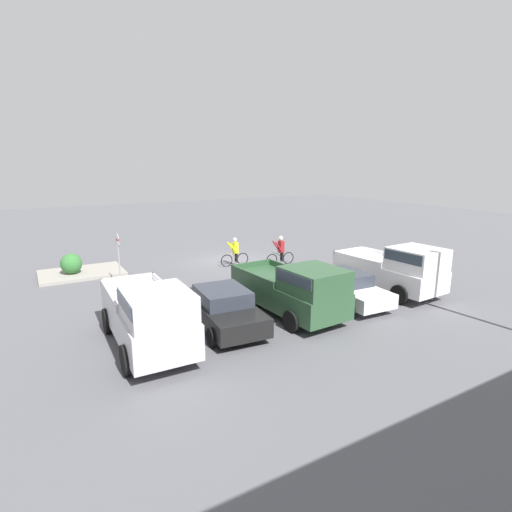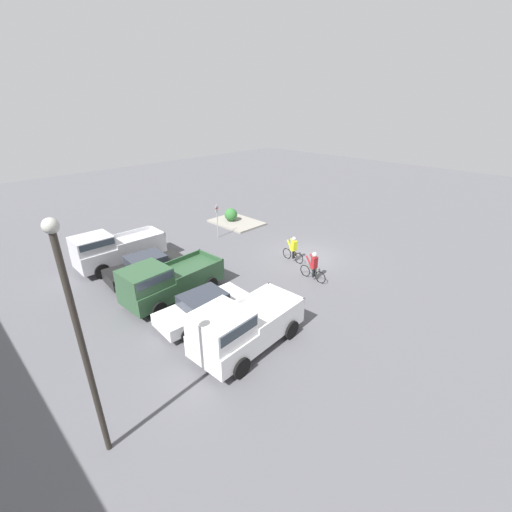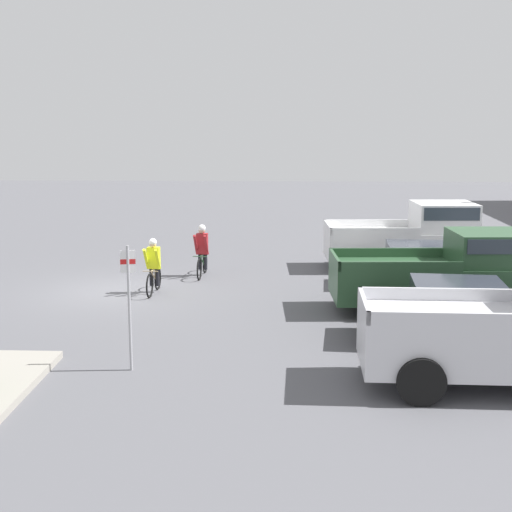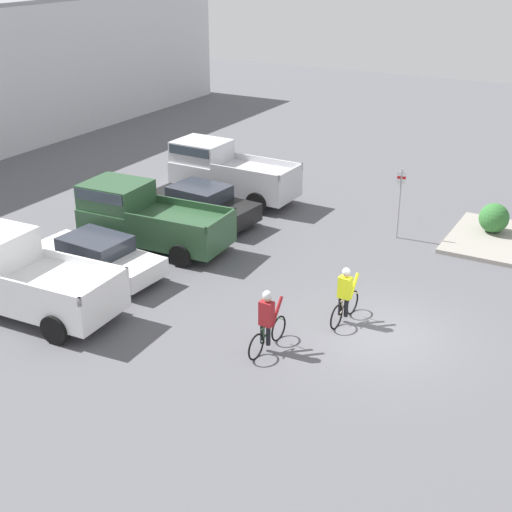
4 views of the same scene
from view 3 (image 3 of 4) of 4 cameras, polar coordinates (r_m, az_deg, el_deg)
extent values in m
plane|color=#56565B|center=(21.74, -11.02, -2.75)|extent=(80.00, 80.00, 0.00)
cube|color=white|center=(24.92, 11.36, 0.93)|extent=(2.33, 5.08, 0.93)
cube|color=white|center=(25.13, 14.79, 3.05)|extent=(2.02, 2.09, 0.97)
cube|color=#333D47|center=(25.10, 14.81, 3.54)|extent=(2.07, 1.93, 0.43)
cube|color=white|center=(25.62, 8.77, 2.62)|extent=(0.22, 2.99, 0.25)
cube|color=white|center=(23.66, 9.54, 1.93)|extent=(0.22, 2.99, 0.25)
cube|color=white|center=(24.44, 5.77, 2.30)|extent=(2.09, 0.18, 0.25)
cylinder|color=black|center=(26.35, 14.17, 0.40)|extent=(0.26, 0.84, 0.84)
cylinder|color=black|center=(24.36, 15.39, -0.48)|extent=(0.26, 0.84, 0.84)
cylinder|color=black|center=(25.74, 7.49, 0.40)|extent=(0.26, 0.84, 0.84)
cylinder|color=black|center=(23.71, 8.17, -0.51)|extent=(0.26, 0.84, 0.84)
cube|color=white|center=(22.29, 12.98, -1.01)|extent=(1.97, 4.52, 0.56)
cube|color=#2D333D|center=(22.19, 13.04, 0.33)|extent=(1.66, 2.08, 0.50)
cylinder|color=black|center=(23.40, 16.14, -1.19)|extent=(0.22, 0.67, 0.66)
cylinder|color=black|center=(21.74, 16.95, -2.12)|extent=(0.22, 0.67, 0.66)
cylinder|color=black|center=(23.04, 9.20, -1.08)|extent=(0.22, 0.67, 0.66)
cylinder|color=black|center=(21.36, 9.47, -2.02)|extent=(0.22, 0.67, 0.66)
cube|color=#2D5133|center=(19.51, 13.85, -1.94)|extent=(2.31, 5.35, 0.93)
cube|color=#2D5133|center=(19.80, 18.39, 0.64)|extent=(1.99, 2.20, 0.86)
cube|color=#333D47|center=(19.77, 18.42, 1.18)|extent=(2.04, 2.03, 0.38)
cube|color=#2D5133|center=(20.10, 10.33, 0.28)|extent=(0.24, 3.15, 0.25)
cube|color=#2D5133|center=(18.21, 11.49, -0.84)|extent=(0.24, 3.15, 0.25)
cube|color=#2D5133|center=(18.91, 6.32, -0.26)|extent=(2.05, 0.18, 0.25)
cylinder|color=black|center=(21.02, 17.42, -2.42)|extent=(0.26, 0.79, 0.78)
cylinder|color=black|center=(19.14, 19.29, -3.79)|extent=(0.26, 0.79, 0.78)
cylinder|color=black|center=(20.25, 8.61, -2.53)|extent=(0.26, 0.79, 0.78)
cylinder|color=black|center=(18.29, 9.62, -3.99)|extent=(0.26, 0.79, 0.78)
cube|color=black|center=(16.91, 15.73, -4.75)|extent=(2.19, 4.59, 0.64)
cube|color=#2D333D|center=(16.77, 15.83, -2.84)|extent=(1.80, 2.13, 0.51)
cylinder|color=black|center=(18.12, 19.74, -4.86)|extent=(0.23, 0.65, 0.63)
cylinder|color=black|center=(17.70, 10.68, -4.76)|extent=(0.23, 0.65, 0.63)
cylinder|color=black|center=(15.96, 11.07, -6.49)|extent=(0.23, 0.65, 0.63)
cube|color=silver|center=(14.27, 19.03, -6.41)|extent=(2.08, 5.30, 1.05)
cube|color=silver|center=(14.75, 14.28, -2.98)|extent=(0.15, 3.15, 0.25)
cube|color=silver|center=(12.97, 15.79, -4.93)|extent=(0.15, 3.15, 0.25)
cube|color=silver|center=(13.63, 8.63, -3.88)|extent=(1.95, 0.13, 0.25)
cylinder|color=black|center=(14.99, 11.87, -7.16)|extent=(0.24, 0.89, 0.88)
cylinder|color=black|center=(13.17, 13.07, -9.75)|extent=(0.24, 0.89, 0.88)
torus|color=black|center=(20.71, -8.51, -2.38)|extent=(0.72, 0.09, 0.72)
torus|color=black|center=(21.67, -7.86, -1.78)|extent=(0.72, 0.09, 0.72)
cylinder|color=tan|center=(21.15, -8.19, -1.61)|extent=(0.53, 0.07, 0.38)
cylinder|color=tan|center=(21.11, -8.21, -1.07)|extent=(0.56, 0.07, 0.04)
cylinder|color=tan|center=(21.32, -8.08, -1.51)|extent=(0.04, 0.04, 0.35)
cylinder|color=tan|center=(20.74, -8.46, -1.22)|extent=(0.05, 0.46, 0.02)
cylinder|color=black|center=(21.24, -7.89, -1.67)|extent=(0.13, 0.13, 0.54)
cylinder|color=black|center=(21.28, -8.36, -1.65)|extent=(0.13, 0.13, 0.54)
cube|color=yellow|center=(21.09, -8.20, -0.15)|extent=(0.26, 0.37, 0.63)
cylinder|color=yellow|center=(20.86, -7.88, -0.26)|extent=(0.51, 0.12, 0.68)
cylinder|color=yellow|center=(20.94, -8.78, -0.24)|extent=(0.51, 0.12, 0.68)
sphere|color=tan|center=(20.99, -8.25, 0.96)|extent=(0.21, 0.21, 0.21)
sphere|color=silver|center=(20.99, -8.25, 1.10)|extent=(0.23, 0.23, 0.23)
torus|color=black|center=(22.80, -4.57, -1.10)|extent=(0.72, 0.09, 0.72)
torus|color=black|center=(23.88, -4.10, -0.55)|extent=(0.72, 0.09, 0.72)
cylinder|color=#2D5133|center=(23.31, -4.33, -0.39)|extent=(0.58, 0.07, 0.38)
cylinder|color=#2D5133|center=(23.27, -4.34, 0.09)|extent=(0.62, 0.07, 0.04)
cylinder|color=#2D5133|center=(23.49, -4.25, -0.30)|extent=(0.04, 0.04, 0.35)
cylinder|color=#2D5133|center=(22.86, -4.52, -0.04)|extent=(0.05, 0.46, 0.02)
cylinder|color=black|center=(23.41, -4.07, -0.45)|extent=(0.13, 0.13, 0.53)
cylinder|color=black|center=(23.44, -4.50, -0.44)|extent=(0.13, 0.13, 0.53)
cube|color=maroon|center=(23.26, -4.33, 0.99)|extent=(0.26, 0.37, 0.67)
cylinder|color=maroon|center=(23.01, -4.01, 0.89)|extent=(0.55, 0.12, 0.72)
cylinder|color=maroon|center=(23.07, -4.84, 0.90)|extent=(0.55, 0.12, 0.72)
sphere|color=tan|center=(23.16, -4.36, 2.08)|extent=(0.23, 0.23, 0.23)
sphere|color=silver|center=(23.15, -4.36, 2.22)|extent=(0.25, 0.25, 0.25)
cylinder|color=#9E9EA3|center=(14.53, -10.09, -4.18)|extent=(0.06, 0.06, 2.58)
cube|color=white|center=(14.32, -10.22, -0.45)|extent=(0.08, 0.30, 0.45)
cube|color=red|center=(14.32, -10.22, -0.45)|extent=(0.09, 0.30, 0.10)
camera|label=1|loc=(19.18, 61.39, 7.51)|focal=28.00mm
camera|label=2|loc=(35.06, 23.39, 17.17)|focal=24.00mm
camera|label=4|loc=(38.61, -13.82, 17.56)|focal=50.00mm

